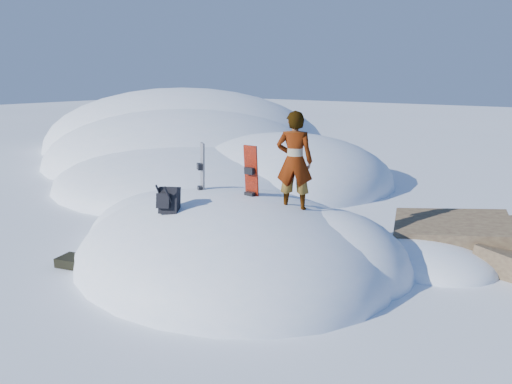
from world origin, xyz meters
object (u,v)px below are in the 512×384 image
Objects in this scene: snowboard_dark at (202,181)px; backpack at (169,200)px; snowboard_red at (251,186)px; person at (294,161)px.

snowboard_dark is 1.54m from backpack.
person is (0.95, 0.12, 0.59)m from snowboard_red.
snowboard_red is 1.74m from backpack.
snowboard_red reaches higher than backpack.
backpack is at bearing -117.87° from snowboard_red.
person is at bearing 15.19° from backpack.
person reaches higher than snowboard_dark.
snowboard_red is 1.01× the size of snowboard_dark.
snowboard_red is at bearing 39.27° from snowboard_dark.
backpack is 2.52m from person.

